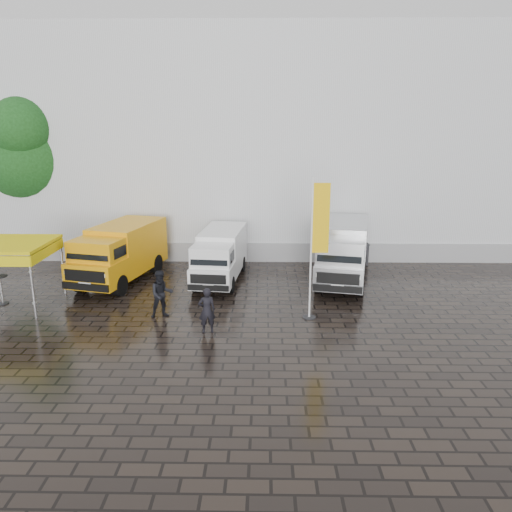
{
  "coord_description": "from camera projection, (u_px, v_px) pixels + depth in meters",
  "views": [
    {
      "loc": [
        -0.63,
        -17.76,
        7.19
      ],
      "look_at": [
        -0.97,
        2.2,
        1.84
      ],
      "focal_mm": 35.0,
      "sensor_mm": 36.0,
      "label": 1
    }
  ],
  "objects": [
    {
      "name": "wheelie_bin",
      "position": [
        362.0,
        254.0,
        26.07
      ],
      "size": [
        0.67,
        0.67,
        1.11
      ],
      "primitive_type": "cube",
      "rotation": [
        0.0,
        0.0,
        -0.0
      ],
      "color": "black",
      "rests_on": "ground"
    },
    {
      "name": "cocktail_table",
      "position": [
        1.0,
        290.0,
        20.3
      ],
      "size": [
        0.6,
        0.6,
        1.2
      ],
      "primitive_type": "cylinder",
      "color": "black",
      "rests_on": "ground"
    },
    {
      "name": "ground",
      "position": [
        280.0,
        318.0,
        19.0
      ],
      "size": [
        120.0,
        120.0,
        0.0
      ],
      "primitive_type": "plane",
      "color": "black",
      "rests_on": "ground"
    },
    {
      "name": "van_white",
      "position": [
        220.0,
        257.0,
        23.19
      ],
      "size": [
        2.31,
        5.5,
        2.32
      ],
      "primitive_type": null,
      "rotation": [
        0.0,
        0.0,
        -0.1
      ],
      "color": "white",
      "rests_on": "ground"
    },
    {
      "name": "canopy_tent",
      "position": [
        9.0,
        247.0,
        19.67
      ],
      "size": [
        3.06,
        3.06,
        2.62
      ],
      "color": "silver",
      "rests_on": "ground"
    },
    {
      "name": "van_yellow",
      "position": [
        120.0,
        254.0,
        23.03
      ],
      "size": [
        3.46,
        6.01,
        2.61
      ],
      "primitive_type": null,
      "rotation": [
        0.0,
        0.0,
        -0.24
      ],
      "color": "#EF9F0C",
      "rests_on": "ground"
    },
    {
      "name": "hall_plinth",
      "position": [
        314.0,
        253.0,
        26.52
      ],
      "size": [
        44.0,
        0.15,
        1.0
      ],
      "primitive_type": "cube",
      "color": "gray",
      "rests_on": "ground"
    },
    {
      "name": "van_silver",
      "position": [
        343.0,
        253.0,
        23.14
      ],
      "size": [
        3.32,
        6.46,
        2.67
      ],
      "primitive_type": null,
      "rotation": [
        0.0,
        0.0,
        -0.21
      ],
      "color": "#B6B8BB",
      "rests_on": "ground"
    },
    {
      "name": "flagpole",
      "position": [
        316.0,
        241.0,
        18.23
      ],
      "size": [
        0.88,
        0.5,
        5.34
      ],
      "color": "black",
      "rests_on": "ground"
    },
    {
      "name": "exhibition_hall",
      "position": [
        304.0,
        141.0,
        32.87
      ],
      "size": [
        44.0,
        16.0,
        12.0
      ],
      "primitive_type": "cube",
      "color": "silver",
      "rests_on": "ground"
    },
    {
      "name": "person_tent",
      "position": [
        162.0,
        294.0,
        18.86
      ],
      "size": [
        1.09,
        0.98,
        1.84
      ],
      "primitive_type": "imported",
      "rotation": [
        0.0,
        0.0,
        0.38
      ],
      "color": "black",
      "rests_on": "ground"
    },
    {
      "name": "person_front",
      "position": [
        207.0,
        310.0,
        17.47
      ],
      "size": [
        0.68,
        0.53,
        1.66
      ],
      "primitive_type": "imported",
      "rotation": [
        0.0,
        0.0,
        3.38
      ],
      "color": "black",
      "rests_on": "ground"
    },
    {
      "name": "tree",
      "position": [
        28.0,
        152.0,
        27.04
      ],
      "size": [
        4.91,
        4.91,
        8.81
      ],
      "color": "black",
      "rests_on": "ground"
    }
  ]
}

